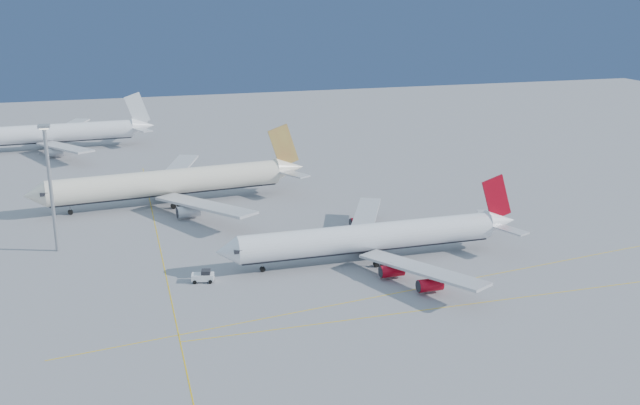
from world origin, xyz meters
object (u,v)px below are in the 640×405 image
(airliner_virgin, at_px, (375,237))
(pushback_tug, at_px, (203,276))
(airliner_third, at_px, (53,133))
(airliner_etihad, at_px, (173,182))
(light_mast, at_px, (50,178))

(airliner_virgin, height_order, pushback_tug, airliner_virgin)
(airliner_virgin, xyz_separation_m, airliner_third, (-67.60, 125.23, 0.76))
(airliner_third, distance_m, pushback_tug, 131.44)
(airliner_virgin, distance_m, airliner_third, 142.31)
(airliner_etihad, distance_m, light_mast, 39.38)
(airliner_etihad, xyz_separation_m, airliner_third, (-32.91, 74.86, -0.10))
(airliner_etihad, bearing_deg, pushback_tug, -95.25)
(airliner_virgin, distance_m, light_mast, 65.89)
(airliner_etihad, xyz_separation_m, pushback_tug, (0.58, -52.16, -4.48))
(airliner_third, bearing_deg, pushback_tug, -77.80)
(airliner_etihad, distance_m, airliner_third, 81.78)
(airliner_etihad, relative_size, pushback_tug, 15.92)
(airliner_etihad, relative_size, airliner_third, 1.04)
(pushback_tug, bearing_deg, airliner_third, 117.17)
(airliner_virgin, relative_size, airliner_third, 0.94)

